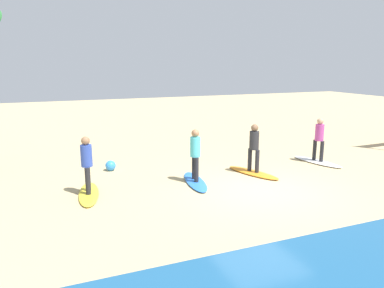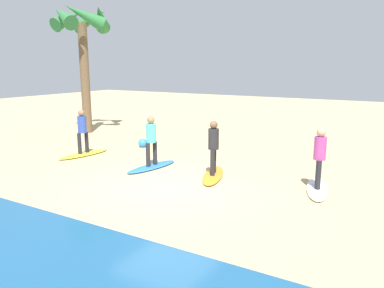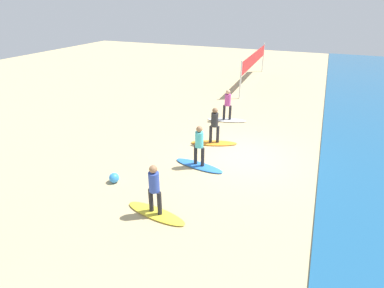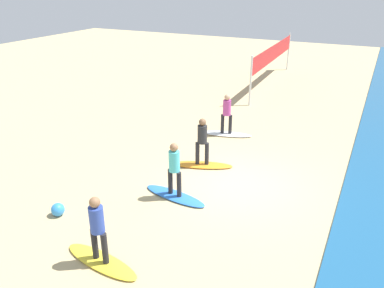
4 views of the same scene
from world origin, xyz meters
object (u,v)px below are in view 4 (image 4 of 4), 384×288
(surfer_white, at_px, (227,111))
(surfboard_orange, at_px, (202,165))
(surfboard_white, at_px, (226,134))
(surfboard_blue, at_px, (175,196))
(surfboard_yellow, at_px, (101,261))
(surfer_orange, at_px, (202,138))
(volleyball_net, at_px, (273,55))
(surfer_yellow, at_px, (97,225))
(surfer_blue, at_px, (174,166))
(beach_ball, at_px, (58,210))

(surfer_white, distance_m, surfboard_orange, 3.21)
(surfboard_white, height_order, surfboard_orange, same)
(surfer_white, distance_m, surfboard_blue, 5.37)
(surfboard_blue, xyz_separation_m, surfboard_yellow, (3.28, -0.13, 0.00))
(surfer_orange, xyz_separation_m, surfboard_blue, (2.22, 0.14, -0.99))
(surfboard_yellow, bearing_deg, surfer_white, 100.33)
(surfboard_yellow, bearing_deg, volleyball_net, 101.05)
(surfboard_orange, xyz_separation_m, surfer_yellow, (5.49, 0.01, 0.99))
(surfboard_orange, relative_size, surfboard_yellow, 1.00)
(surfboard_white, xyz_separation_m, surfboard_blue, (5.25, 0.46, 0.00))
(surfboard_white, relative_size, surfer_orange, 1.28)
(surfer_orange, xyz_separation_m, surfer_yellow, (5.49, 0.01, 0.00))
(surfboard_blue, relative_size, volleyball_net, 0.23)
(surfer_blue, xyz_separation_m, volleyball_net, (-14.03, -1.01, 0.75))
(surfboard_white, height_order, surfer_yellow, surfer_yellow)
(surfboard_blue, bearing_deg, surfer_white, 104.03)
(surfboard_white, distance_m, surfer_white, 0.99)
(surfboard_orange, distance_m, surfer_orange, 0.99)
(surfboard_white, distance_m, volleyball_net, 8.96)
(surfboard_blue, height_order, surfer_blue, surfer_blue)
(volleyball_net, bearing_deg, surfboard_orange, 4.21)
(surfer_yellow, bearing_deg, surfboard_orange, -179.86)
(surfboard_blue, height_order, surfer_yellow, surfer_yellow)
(beach_ball, bearing_deg, volleyball_net, 175.11)
(surfer_white, height_order, surfboard_blue, surfer_white)
(surfboard_white, height_order, surfer_blue, surfer_blue)
(surfer_white, relative_size, surfer_blue, 1.00)
(surfer_yellow, bearing_deg, surfer_white, -177.80)
(surfboard_white, relative_size, surfer_white, 1.28)
(volleyball_net, distance_m, beach_ball, 16.41)
(surfboard_yellow, height_order, volleyball_net, volleyball_net)
(surfboard_orange, relative_size, surfboard_blue, 1.00)
(surfer_orange, bearing_deg, surfboard_blue, 3.67)
(surfer_white, xyz_separation_m, beach_ball, (7.50, -1.95, -0.85))
(surfboard_yellow, xyz_separation_m, beach_ball, (-1.04, -2.28, 0.14))
(surfboard_yellow, height_order, beach_ball, beach_ball)
(surfboard_blue, xyz_separation_m, beach_ball, (2.24, -2.40, 0.14))
(surfboard_orange, bearing_deg, surfboard_white, 76.48)
(surfer_white, height_order, surfer_blue, same)
(beach_ball, bearing_deg, surfboard_white, 165.43)
(surfboard_white, height_order, surfboard_yellow, same)
(surfer_blue, bearing_deg, surfboard_white, -175.03)
(surfer_white, height_order, beach_ball, surfer_white)
(surfboard_orange, bearing_deg, surfboard_yellow, -109.29)
(surfboard_white, xyz_separation_m, surfer_blue, (5.25, 0.46, 0.99))
(surfboard_orange, bearing_deg, surfer_yellow, -109.29)
(surfer_white, height_order, surfer_orange, same)
(surfboard_blue, xyz_separation_m, surfer_yellow, (3.28, -0.13, 0.99))
(surfboard_yellow, bearing_deg, surfboard_white, 100.33)
(surfer_white, bearing_deg, beach_ball, -14.57)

